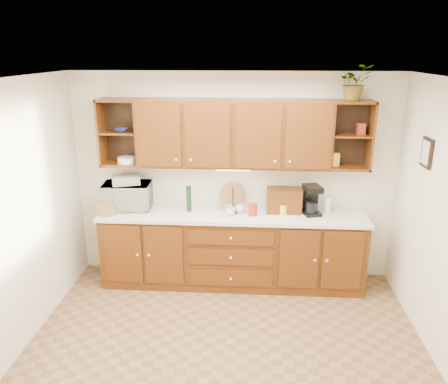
# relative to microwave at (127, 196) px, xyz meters

# --- Properties ---
(floor) EXTENTS (4.00, 4.00, 0.00)m
(floor) POSITION_rel_microwave_xyz_m (1.32, -1.54, -1.10)
(floor) COLOR brown
(floor) RESTS_ON ground
(ceiling) EXTENTS (4.00, 4.00, 0.00)m
(ceiling) POSITION_rel_microwave_xyz_m (1.32, -1.54, 1.50)
(ceiling) COLOR white
(ceiling) RESTS_ON back_wall
(back_wall) EXTENTS (4.00, 0.00, 4.00)m
(back_wall) POSITION_rel_microwave_xyz_m (1.32, 0.21, 0.20)
(back_wall) COLOR #F2EACB
(back_wall) RESTS_ON floor
(left_wall) EXTENTS (0.00, 3.50, 3.50)m
(left_wall) POSITION_rel_microwave_xyz_m (-0.68, -1.54, 0.20)
(left_wall) COLOR #F2EACB
(left_wall) RESTS_ON floor
(base_cabinets) EXTENTS (3.20, 0.60, 0.90)m
(base_cabinets) POSITION_rel_microwave_xyz_m (1.32, -0.09, -0.65)
(base_cabinets) COLOR #371A06
(base_cabinets) RESTS_ON floor
(countertop) EXTENTS (3.24, 0.64, 0.04)m
(countertop) POSITION_rel_microwave_xyz_m (1.32, -0.10, -0.18)
(countertop) COLOR silver
(countertop) RESTS_ON base_cabinets
(upper_cabinets) EXTENTS (3.20, 0.33, 0.80)m
(upper_cabinets) POSITION_rel_microwave_xyz_m (1.33, 0.05, 0.79)
(upper_cabinets) COLOR #371A06
(upper_cabinets) RESTS_ON back_wall
(undercabinet_light) EXTENTS (0.40, 0.05, 0.02)m
(undercabinet_light) POSITION_rel_microwave_xyz_m (1.32, -0.00, 0.37)
(undercabinet_light) COLOR white
(undercabinet_light) RESTS_ON upper_cabinets
(framed_picture) EXTENTS (0.03, 0.24, 0.30)m
(framed_picture) POSITION_rel_microwave_xyz_m (3.30, -0.64, 0.75)
(framed_picture) COLOR black
(framed_picture) RESTS_ON right_wall
(wicker_basket) EXTENTS (0.31, 0.31, 0.13)m
(wicker_basket) POSITION_rel_microwave_xyz_m (-0.20, -0.21, -0.10)
(wicker_basket) COLOR #9D6C41
(wicker_basket) RESTS_ON countertop
(microwave) EXTENTS (0.61, 0.43, 0.32)m
(microwave) POSITION_rel_microwave_xyz_m (0.00, 0.00, 0.00)
(microwave) COLOR beige
(microwave) RESTS_ON countertop
(towel_stack) EXTENTS (0.39, 0.33, 0.10)m
(towel_stack) POSITION_rel_microwave_xyz_m (0.00, 0.00, 0.21)
(towel_stack) COLOR #CCC460
(towel_stack) RESTS_ON microwave
(wine_bottle) EXTENTS (0.07, 0.07, 0.32)m
(wine_bottle) POSITION_rel_microwave_xyz_m (0.78, -0.05, -0.00)
(wine_bottle) COLOR #113318
(wine_bottle) RESTS_ON countertop
(woven_tray) EXTENTS (0.36, 0.21, 0.34)m
(woven_tray) POSITION_rel_microwave_xyz_m (1.31, 0.06, -0.15)
(woven_tray) COLOR #9D6C41
(woven_tray) RESTS_ON countertop
(bread_box) EXTENTS (0.42, 0.26, 0.29)m
(bread_box) POSITION_rel_microwave_xyz_m (1.94, 0.01, -0.02)
(bread_box) COLOR #371A06
(bread_box) RESTS_ON countertop
(mug_tree) EXTENTS (0.29, 0.29, 0.33)m
(mug_tree) POSITION_rel_microwave_xyz_m (1.32, -0.08, -0.11)
(mug_tree) COLOR #371A06
(mug_tree) RESTS_ON countertop
(canister_red) EXTENTS (0.13, 0.13, 0.14)m
(canister_red) POSITION_rel_microwave_xyz_m (1.56, -0.14, -0.09)
(canister_red) COLOR #A12617
(canister_red) RESTS_ON countertop
(canister_white) EXTENTS (0.09, 0.09, 0.20)m
(canister_white) POSITION_rel_microwave_xyz_m (2.47, -0.00, -0.06)
(canister_white) COLOR white
(canister_white) RESTS_ON countertop
(canister_yellow) EXTENTS (0.11, 0.11, 0.12)m
(canister_yellow) POSITION_rel_microwave_xyz_m (1.93, -0.10, -0.10)
(canister_yellow) COLOR yellow
(canister_yellow) RESTS_ON countertop
(coffee_maker) EXTENTS (0.24, 0.29, 0.36)m
(coffee_maker) POSITION_rel_microwave_xyz_m (2.27, -0.03, 0.01)
(coffee_maker) COLOR black
(coffee_maker) RESTS_ON countertop
(bowl_stack) EXTENTS (0.20, 0.20, 0.04)m
(bowl_stack) POSITION_rel_microwave_xyz_m (-0.02, 0.04, 0.82)
(bowl_stack) COLOR navy
(bowl_stack) RESTS_ON upper_cabinets
(plate_stack) EXTENTS (0.23, 0.23, 0.07)m
(plate_stack) POSITION_rel_microwave_xyz_m (0.02, 0.02, 0.45)
(plate_stack) COLOR white
(plate_stack) RESTS_ON upper_cabinets
(pantry_box_yellow) EXTENTS (0.11, 0.10, 0.16)m
(pantry_box_yellow) POSITION_rel_microwave_xyz_m (2.52, 0.04, 0.50)
(pantry_box_yellow) COLOR yellow
(pantry_box_yellow) RESTS_ON upper_cabinets
(pantry_box_red) EXTENTS (0.09, 0.08, 0.13)m
(pantry_box_red) POSITION_rel_microwave_xyz_m (2.79, 0.04, 0.86)
(pantry_box_red) COLOR #A12617
(pantry_box_red) RESTS_ON upper_cabinets
(potted_plant) EXTENTS (0.43, 0.40, 0.40)m
(potted_plant) POSITION_rel_microwave_xyz_m (2.66, 0.01, 1.39)
(potted_plant) COLOR #999999
(potted_plant) RESTS_ON upper_cabinets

